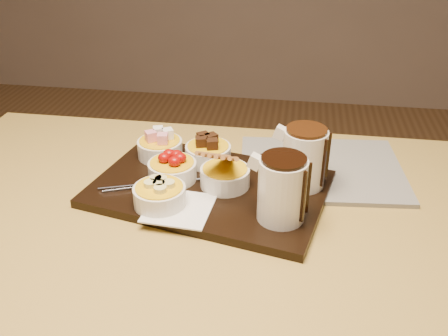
# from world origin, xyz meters

# --- Properties ---
(dining_table) EXTENTS (1.20, 0.80, 0.75)m
(dining_table) POSITION_xyz_m (0.00, 0.00, 0.65)
(dining_table) COLOR #B09141
(dining_table) RESTS_ON ground
(serving_board) EXTENTS (0.51, 0.39, 0.02)m
(serving_board) POSITION_xyz_m (0.03, 0.08, 0.76)
(serving_board) COLOR black
(serving_board) RESTS_ON dining_table
(napkin) EXTENTS (0.13, 0.13, 0.00)m
(napkin) POSITION_xyz_m (-0.01, -0.01, 0.77)
(napkin) COLOR white
(napkin) RESTS_ON serving_board
(bowl_marshmallows) EXTENTS (0.10, 0.10, 0.04)m
(bowl_marshmallows) POSITION_xyz_m (-0.10, 0.18, 0.79)
(bowl_marshmallows) COLOR silver
(bowl_marshmallows) RESTS_ON serving_board
(bowl_cake) EXTENTS (0.10, 0.10, 0.04)m
(bowl_cake) POSITION_xyz_m (0.01, 0.18, 0.79)
(bowl_cake) COLOR silver
(bowl_cake) RESTS_ON serving_board
(bowl_strawberries) EXTENTS (0.10, 0.10, 0.04)m
(bowl_strawberries) POSITION_xyz_m (-0.05, 0.09, 0.79)
(bowl_strawberries) COLOR silver
(bowl_strawberries) RESTS_ON serving_board
(bowl_biscotti) EXTENTS (0.10, 0.10, 0.04)m
(bowl_biscotti) POSITION_xyz_m (0.06, 0.08, 0.79)
(bowl_biscotti) COLOR silver
(bowl_biscotti) RESTS_ON serving_board
(bowl_bananas) EXTENTS (0.10, 0.10, 0.04)m
(bowl_bananas) POSITION_xyz_m (-0.05, -0.01, 0.79)
(bowl_bananas) COLOR silver
(bowl_bananas) RESTS_ON serving_board
(pitcher_dark_chocolate) EXTENTS (0.10, 0.10, 0.12)m
(pitcher_dark_chocolate) POSITION_xyz_m (0.18, -0.01, 0.83)
(pitcher_dark_chocolate) COLOR silver
(pitcher_dark_chocolate) RESTS_ON serving_board
(pitcher_milk_chocolate) EXTENTS (0.10, 0.10, 0.12)m
(pitcher_milk_chocolate) POSITION_xyz_m (0.21, 0.11, 0.83)
(pitcher_milk_chocolate) COLOR silver
(pitcher_milk_chocolate) RESTS_ON serving_board
(fondue_skewers) EXTENTS (0.12, 0.25, 0.01)m
(fondue_skewers) POSITION_xyz_m (-0.07, 0.07, 0.77)
(fondue_skewers) COLOR silver
(fondue_skewers) RESTS_ON serving_board
(newspaper) EXTENTS (0.38, 0.31, 0.01)m
(newspaper) POSITION_xyz_m (0.25, 0.20, 0.76)
(newspaper) COLOR beige
(newspaper) RESTS_ON dining_table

